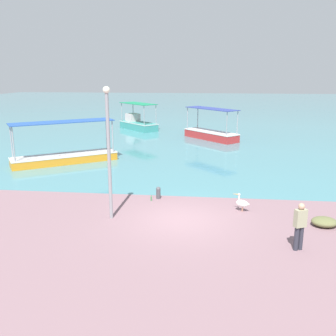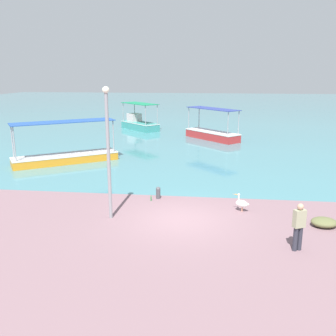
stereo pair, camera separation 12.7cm
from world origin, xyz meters
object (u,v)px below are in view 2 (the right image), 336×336
Objects in this scene: fishing_boat_near_left at (66,155)px; lamp_post at (108,146)px; net_pile at (324,222)px; fishing_boat_center at (139,123)px; mooring_bollard at (158,192)px; glass_bottle at (151,198)px; fisherman_standing at (299,225)px; fishing_boat_near_right at (212,133)px; pelican at (242,203)px.

lamp_post is at bearing -58.83° from fishing_boat_near_left.
fishing_boat_center is at bearing 116.39° from net_pile.
mooring_bollard is 0.50m from glass_bottle.
fisherman_standing is (7.10, -2.11, -2.15)m from lamp_post.
fisherman_standing is 6.26× the size of glass_bottle.
fishing_boat_near_right is 18.00m from pelican.
fishing_boat_center is at bearing 111.77° from fisherman_standing.
fisherman_standing is (2.95, -21.44, 0.36)m from fishing_boat_near_right.
fishing_boat_near_right is 0.78× the size of fishing_boat_near_left.
fisherman_standing reaches higher than pelican.
lamp_post reaches higher than glass_bottle.
lamp_post is at bearing 163.43° from fisherman_standing.
fishing_boat_center is at bearing 145.99° from fishing_boat_near_right.
lamp_post is 9.06m from net_pile.
fishing_boat_near_right is at bearing 94.24° from pelican.
glass_bottle is at bearing -44.92° from fishing_boat_near_left.
lamp_post is 3.98m from glass_bottle.
fishing_boat_near_right is at bearing -34.01° from fishing_boat_center.
glass_bottle is at bearing -99.42° from fishing_boat_near_right.
fisherman_standing is 2.75m from net_pile.
fishing_boat_near_right is 19.76m from net_pile.
net_pile is (12.13, -24.43, -0.46)m from fishing_boat_center.
fishing_boat_near_left reaches higher than fisherman_standing.
fishing_boat_near_right is 17.25m from glass_bottle.
fishing_boat_center is 2.77× the size of fisherman_standing.
fishing_boat_near_right is 21.65m from fisherman_standing.
pelican is 0.47× the size of fisherman_standing.
net_pile is 7.60m from glass_bottle.
fishing_boat_center is 7.95× the size of mooring_bollard.
fishing_boat_near_right reaches higher than mooring_bollard.
mooring_bollard is at bearing 159.68° from net_pile.
fishing_boat_near_left is (-2.03, -15.33, -0.13)m from fishing_boat_center.
pelican is (11.04, -7.80, -0.13)m from fishing_boat_near_left.
mooring_bollard reaches higher than glass_bottle.
pelican is at bearing -85.76° from fishing_boat_near_right.
fishing_boat_near_left is 16.97m from fisherman_standing.
net_pile is at bearing -63.61° from fishing_boat_center.
fishing_boat_near_right is 14.04m from fishing_boat_near_left.
fishing_boat_near_right is 19.93m from lamp_post.
fishing_boat_near_left is 6.60× the size of net_pile.
net_pile is 3.68× the size of glass_bottle.
fishing_boat_center reaches higher than net_pile.
glass_bottle is (-0.29, -0.35, -0.21)m from mooring_bollard.
fisherman_standing is 1.70× the size of net_pile.
glass_bottle is (6.89, -6.87, -0.40)m from fishing_boat_near_left.
fishing_boat_near_right reaches higher than fishing_boat_center.
fishing_boat_near_right is at bearing 97.83° from fisherman_standing.
fishing_boat_near_right reaches higher than pelican.
lamp_post is at bearing -179.47° from net_pile.
fishing_boat_center is at bearing 103.26° from mooring_bollard.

